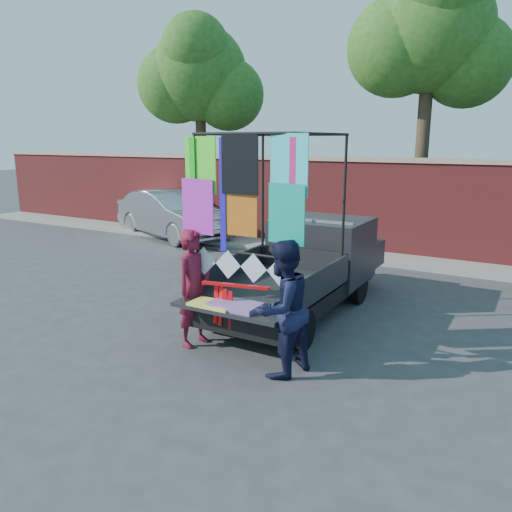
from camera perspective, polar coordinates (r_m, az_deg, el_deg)
The scene contains 10 objects.
ground at distance 8.06m, azimuth -2.93°, elevation -9.19°, with size 90.00×90.00×0.00m, color #38383A.
brick_wall at distance 13.96m, azimuth 12.92°, elevation 5.67°, with size 30.00×0.45×2.61m.
curb at distance 13.52m, azimuth 11.76°, elevation 0.04°, with size 30.00×1.20×0.12m, color gray.
tree_left at distance 17.95m, azimuth -6.57°, elevation 19.63°, with size 4.20×3.30×7.05m.
tree_mid at distance 14.92m, azimuth 19.31°, elevation 22.63°, with size 4.20×3.30×7.73m.
pickup_truck at distance 9.37m, azimuth 6.31°, elevation -0.93°, with size 2.00×5.03×3.17m.
sedan at distance 16.17m, azimuth -9.58°, elevation 4.76°, with size 1.60×4.59×1.51m, color #A6A9AD.
woman at distance 7.55m, azimuth -7.07°, elevation -3.66°, with size 0.65×0.43×1.78m, color maroon.
man at distance 6.54m, azimuth 3.01°, elevation -6.06°, with size 0.89×0.69×1.83m, color #141632.
streamer_bundle at distance 7.07m, azimuth -3.20°, elevation -4.83°, with size 0.98×0.26×0.68m.
Camera 1 is at (4.09, -6.24, 3.06)m, focal length 35.00 mm.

